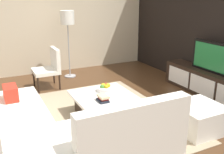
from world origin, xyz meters
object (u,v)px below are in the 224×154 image
(ottoman, at_px, (198,118))
(book_stack, at_px, (103,98))
(accent_chair_near, at_px, (50,66))
(floor_lamp, at_px, (67,21))
(fruit_bowl, at_px, (105,88))
(media_console, at_px, (210,84))
(television, at_px, (213,57))
(sectional_couch, at_px, (54,130))
(coffee_table, at_px, (104,105))

(ottoman, bearing_deg, book_stack, -124.60)
(book_stack, bearing_deg, accent_chair_near, -171.02)
(floor_lamp, bearing_deg, fruit_bowl, -1.66)
(media_console, xyz_separation_m, accent_chair_near, (-1.95, -2.74, 0.24))
(accent_chair_near, relative_size, ottoman, 1.24)
(television, xyz_separation_m, fruit_bowl, (-0.28, -2.19, -0.37))
(fruit_bowl, relative_size, book_stack, 1.27)
(television, height_order, ottoman, television)
(television, bearing_deg, book_stack, -87.17)
(floor_lamp, xyz_separation_m, fruit_bowl, (2.22, -0.06, -0.93))
(media_console, bearing_deg, sectional_couch, -81.27)
(sectional_couch, xyz_separation_m, coffee_table, (-0.61, 0.99, -0.08))
(coffee_table, xyz_separation_m, fruit_bowl, (-0.18, 0.10, 0.23))
(floor_lamp, relative_size, fruit_bowl, 5.77)
(media_console, relative_size, coffee_table, 2.24)
(media_console, distance_m, television, 0.55)
(television, height_order, book_stack, television)
(fruit_bowl, bearing_deg, book_stack, -28.78)
(television, height_order, fruit_bowl, television)
(media_console, distance_m, sectional_couch, 3.33)
(sectional_couch, bearing_deg, coffee_table, 121.36)
(accent_chair_near, bearing_deg, media_console, 59.59)
(television, height_order, floor_lamp, floor_lamp)
(floor_lamp, xyz_separation_m, ottoman, (3.45, 0.91, -1.16))
(ottoman, xyz_separation_m, fruit_bowl, (-1.23, -0.98, 0.23))
(accent_chair_near, bearing_deg, fruit_bowl, 23.21)
(ottoman, bearing_deg, fruit_bowl, -141.52)
(sectional_couch, relative_size, book_stack, 10.76)
(television, xyz_separation_m, book_stack, (0.12, -2.41, -0.37))
(accent_chair_near, height_order, fruit_bowl, accent_chair_near)
(sectional_couch, height_order, book_stack, sectional_couch)
(coffee_table, xyz_separation_m, book_stack, (0.22, -0.12, 0.23))
(sectional_couch, bearing_deg, fruit_bowl, 125.72)
(ottoman, bearing_deg, floor_lamp, -165.19)
(floor_lamp, bearing_deg, ottoman, 14.81)
(coffee_table, xyz_separation_m, ottoman, (1.05, 1.08, -0.00))
(media_console, bearing_deg, ottoman, -52.08)
(media_console, xyz_separation_m, book_stack, (0.12, -2.41, 0.18))
(ottoman, height_order, book_stack, book_stack)
(media_console, height_order, book_stack, media_console)
(sectional_couch, relative_size, accent_chair_near, 2.72)
(coffee_table, xyz_separation_m, accent_chair_near, (-1.85, -0.44, 0.29))
(media_console, bearing_deg, television, 90.00)
(television, relative_size, coffee_table, 1.03)
(sectional_couch, height_order, ottoman, sectional_couch)
(television, bearing_deg, accent_chair_near, -125.39)
(coffee_table, relative_size, floor_lamp, 0.63)
(book_stack, bearing_deg, ottoman, 55.40)
(ottoman, relative_size, book_stack, 3.18)
(media_console, xyz_separation_m, floor_lamp, (-2.51, -2.13, 1.11))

